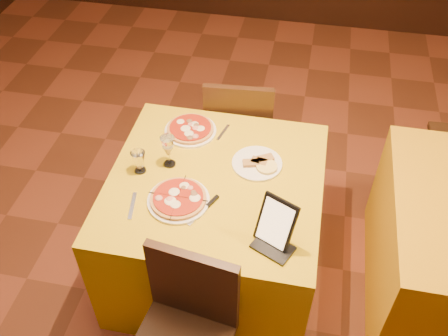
% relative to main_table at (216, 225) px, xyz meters
% --- Properties ---
extents(floor, '(6.00, 7.00, 0.01)m').
position_rel_main_table_xyz_m(floor, '(0.02, -0.33, -0.38)').
color(floor, '#5E2D19').
rests_on(floor, ground).
extents(main_table, '(1.10, 1.10, 0.75)m').
position_rel_main_table_xyz_m(main_table, '(0.00, 0.00, 0.00)').
color(main_table, gold).
rests_on(main_table, floor).
extents(chair_main_far, '(0.40, 0.40, 0.91)m').
position_rel_main_table_xyz_m(chair_main_far, '(-0.00, 0.79, 0.08)').
color(chair_main_far, black).
rests_on(chair_main_far, floor).
extents(pizza_near, '(0.31, 0.31, 0.03)m').
position_rel_main_table_xyz_m(pizza_near, '(-0.15, -0.18, 0.39)').
color(pizza_near, white).
rests_on(pizza_near, main_table).
extents(pizza_far, '(0.29, 0.29, 0.03)m').
position_rel_main_table_xyz_m(pizza_far, '(-0.22, 0.34, 0.39)').
color(pizza_far, white).
rests_on(pizza_far, main_table).
extents(cutlet_dish, '(0.27, 0.27, 0.03)m').
position_rel_main_table_xyz_m(cutlet_dish, '(0.19, 0.15, 0.39)').
color(cutlet_dish, white).
rests_on(cutlet_dish, main_table).
extents(wine_glass, '(0.09, 0.09, 0.19)m').
position_rel_main_table_xyz_m(wine_glass, '(-0.26, 0.06, 0.47)').
color(wine_glass, '#FDF090').
rests_on(wine_glass, main_table).
extents(water_glass, '(0.09, 0.09, 0.13)m').
position_rel_main_table_xyz_m(water_glass, '(-0.40, -0.02, 0.44)').
color(water_glass, white).
rests_on(water_glass, main_table).
extents(tablet, '(0.20, 0.16, 0.23)m').
position_rel_main_table_xyz_m(tablet, '(0.35, -0.32, 0.49)').
color(tablet, black).
rests_on(tablet, main_table).
extents(knife, '(0.10, 0.19, 0.01)m').
position_rel_main_table_xyz_m(knife, '(-0.02, -0.23, 0.38)').
color(knife, silver).
rests_on(knife, main_table).
extents(fork_near, '(0.05, 0.18, 0.01)m').
position_rel_main_table_xyz_m(fork_near, '(-0.36, -0.26, 0.38)').
color(fork_near, '#B3B4BA').
rests_on(fork_near, main_table).
extents(fork_far, '(0.05, 0.15, 0.01)m').
position_rel_main_table_xyz_m(fork_far, '(-0.03, 0.37, 0.38)').
color(fork_far, '#B9BAC0').
rests_on(fork_far, main_table).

